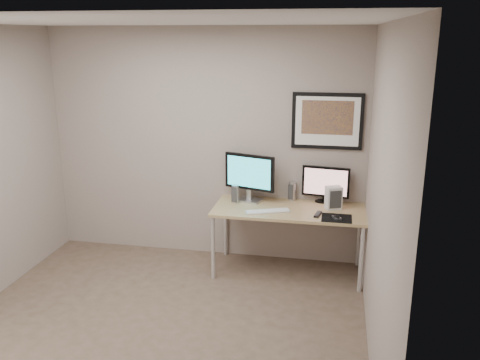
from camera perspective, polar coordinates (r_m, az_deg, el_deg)
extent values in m
plane|color=#493E2E|center=(4.73, -9.08, -16.20)|extent=(3.60, 3.60, 0.00)
plane|color=white|center=(4.01, -10.77, 17.11)|extent=(3.60, 3.60, 0.00)
plane|color=gray|center=(5.76, -3.95, 3.91)|extent=(3.60, 0.00, 3.60)
plane|color=gray|center=(3.94, 15.48, -2.37)|extent=(0.00, 3.40, 3.40)
cube|color=olive|center=(5.41, 5.52, -3.36)|extent=(1.60, 0.70, 0.03)
cylinder|color=silver|center=(5.38, -3.06, -7.61)|extent=(0.04, 0.04, 0.70)
cylinder|color=silver|center=(5.94, -1.63, -5.26)|extent=(0.04, 0.04, 0.70)
cylinder|color=silver|center=(5.25, 13.46, -8.67)|extent=(0.04, 0.04, 0.70)
cylinder|color=silver|center=(5.82, 13.23, -6.15)|extent=(0.04, 0.04, 0.70)
cube|color=black|center=(5.50, 9.77, 6.53)|extent=(0.75, 0.03, 0.60)
cube|color=white|center=(5.48, 9.77, 6.50)|extent=(0.67, 0.00, 0.52)
cube|color=orange|center=(5.47, 9.79, 6.91)|extent=(0.54, 0.00, 0.36)
cube|color=#AAAAAF|center=(5.62, 1.06, -2.26)|extent=(0.31, 0.26, 0.02)
cube|color=#AAAAAF|center=(5.60, 1.06, -1.61)|extent=(0.06, 0.05, 0.11)
cube|color=black|center=(5.53, 1.07, 0.90)|extent=(0.57, 0.20, 0.39)
cube|color=teal|center=(5.51, 1.04, 0.84)|extent=(0.50, 0.15, 0.33)
cube|color=black|center=(5.65, 9.50, -2.40)|extent=(0.23, 0.14, 0.02)
cube|color=black|center=(5.64, 9.52, -2.08)|extent=(0.05, 0.05, 0.05)
cube|color=black|center=(5.59, 9.61, -0.20)|extent=(0.51, 0.09, 0.34)
cube|color=tan|center=(5.57, 9.60, -0.25)|extent=(0.46, 0.06, 0.29)
cylinder|color=#AAAAAF|center=(5.55, -0.53, -1.56)|extent=(0.09, 0.09, 0.20)
cylinder|color=#AAAAAF|center=(5.66, 5.90, -1.26)|extent=(0.11, 0.11, 0.20)
cube|color=silver|center=(5.29, 3.15, -3.51)|extent=(0.47, 0.28, 0.02)
cube|color=black|center=(5.19, 10.80, -4.22)|extent=(0.30, 0.27, 0.00)
ellipsoid|color=black|center=(5.17, 10.80, -4.09)|extent=(0.10, 0.12, 0.04)
cube|color=black|center=(5.25, 8.74, -3.80)|extent=(0.08, 0.18, 0.02)
cube|color=silver|center=(5.43, 10.46, -1.98)|extent=(0.19, 0.17, 0.24)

